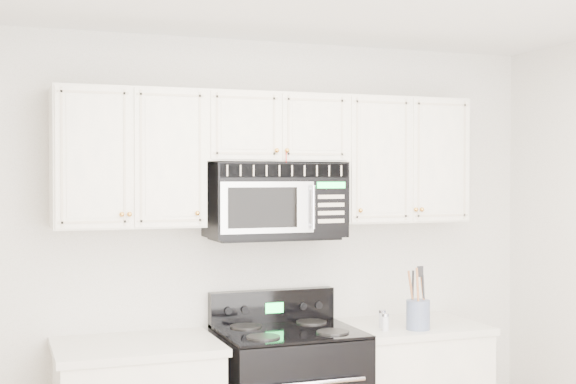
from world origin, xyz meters
name	(u,v)px	position (x,y,z in m)	size (l,w,h in m)	color
room	(401,304)	(0.00, 0.00, 1.30)	(3.51, 3.51, 2.61)	brown
upper_cabinets	(271,153)	(0.00, 1.58, 1.93)	(2.44, 0.37, 0.75)	white
microwave	(275,200)	(0.01, 1.55, 1.66)	(0.77, 0.43, 0.42)	black
utensil_crock	(418,313)	(0.77, 1.25, 1.01)	(0.14, 0.14, 0.36)	slate
shaker_salt	(385,322)	(0.58, 1.28, 0.97)	(0.04, 0.04, 0.10)	silver
shaker_pepper	(382,319)	(0.61, 1.37, 0.97)	(0.04, 0.04, 0.10)	silver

